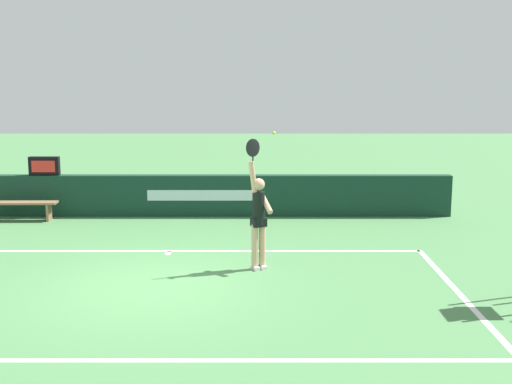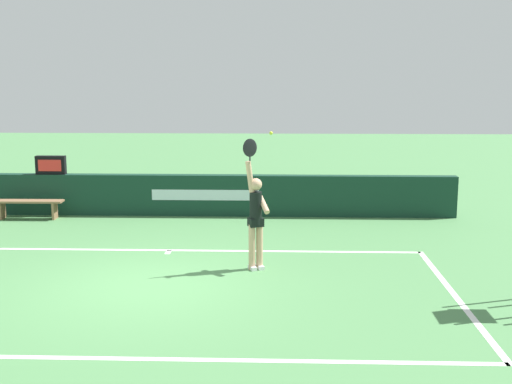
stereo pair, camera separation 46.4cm
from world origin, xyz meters
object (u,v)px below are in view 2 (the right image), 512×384
object	(u,v)px
tennis_player	(256,215)
courtside_bench_near	(28,204)
speed_display	(51,165)
tennis_ball	(271,133)

from	to	relation	value
tennis_player	courtside_bench_near	bearing A→B (deg)	144.99
speed_display	tennis_ball	xyz separation A→B (m)	(5.86, -4.79, 1.29)
speed_display	tennis_player	world-z (taller)	tennis_player
speed_display	tennis_player	size ratio (longest dim) A/B	0.31
tennis_ball	courtside_bench_near	xyz separation A→B (m)	(-6.30, 4.21, -2.23)
tennis_ball	courtside_bench_near	distance (m)	7.90
tennis_player	tennis_ball	size ratio (longest dim) A/B	38.04
speed_display	courtside_bench_near	size ratio (longest dim) A/B	0.43
tennis_ball	speed_display	bearing A→B (deg)	140.71
tennis_ball	courtside_bench_near	size ratio (longest dim) A/B	0.04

